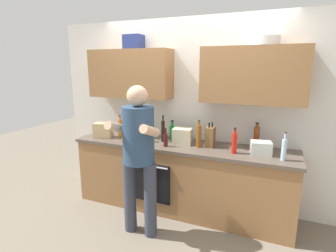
{
  "coord_description": "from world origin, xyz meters",
  "views": [
    {
      "loc": [
        1.11,
        -3.06,
        1.87
      ],
      "look_at": [
        -0.13,
        -0.1,
        1.15
      ],
      "focal_mm": 28.31,
      "sensor_mm": 36.0,
      "label": 1
    }
  ],
  "objects": [
    {
      "name": "ground_plane",
      "position": [
        0.0,
        0.0,
        0.0
      ],
      "size": [
        12.0,
        12.0,
        0.0
      ],
      "primitive_type": "plane",
      "color": "#756B5B"
    },
    {
      "name": "back_wall_unit",
      "position": [
        0.0,
        0.27,
        1.5
      ],
      "size": [
        4.0,
        0.38,
        2.5
      ],
      "color": "silver",
      "rests_on": "ground"
    },
    {
      "name": "counter",
      "position": [
        -0.0,
        -0.0,
        0.45
      ],
      "size": [
        2.84,
        0.67,
        0.9
      ],
      "color": "olive",
      "rests_on": "ground"
    },
    {
      "name": "person_standing",
      "position": [
        -0.24,
        -0.67,
        1.0
      ],
      "size": [
        0.49,
        0.45,
        1.69
      ],
      "color": "#383D4C",
      "rests_on": "ground"
    },
    {
      "name": "bottle_soy",
      "position": [
        -0.26,
        0.03,
        1.05
      ],
      "size": [
        0.05,
        0.05,
        0.36
      ],
      "color": "black",
      "rests_on": "counter"
    },
    {
      "name": "bottle_soda",
      "position": [
        -0.2,
        0.2,
        1.0
      ],
      "size": [
        0.07,
        0.07,
        0.26
      ],
      "color": "#198C33",
      "rests_on": "counter"
    },
    {
      "name": "bottle_juice",
      "position": [
        -0.91,
        0.01,
        1.03
      ],
      "size": [
        0.05,
        0.05,
        0.31
      ],
      "color": "orange",
      "rests_on": "counter"
    },
    {
      "name": "bottle_syrup",
      "position": [
        0.24,
        -0.02,
        1.05
      ],
      "size": [
        0.06,
        0.06,
        0.34
      ],
      "color": "#8C4C14",
      "rests_on": "counter"
    },
    {
      "name": "bottle_hotsauce",
      "position": [
        0.69,
        -0.09,
        1.03
      ],
      "size": [
        0.06,
        0.06,
        0.3
      ],
      "color": "red",
      "rests_on": "counter"
    },
    {
      "name": "bottle_vinegar",
      "position": [
        0.9,
        0.2,
        1.04
      ],
      "size": [
        0.07,
        0.07,
        0.32
      ],
      "color": "brown",
      "rests_on": "counter"
    },
    {
      "name": "bottle_wine",
      "position": [
        -0.14,
        -0.15,
        0.99
      ],
      "size": [
        0.05,
        0.05,
        0.23
      ],
      "color": "#471419",
      "rests_on": "counter"
    },
    {
      "name": "bottle_water",
      "position": [
        1.21,
        -0.13,
        1.02
      ],
      "size": [
        0.05,
        0.05,
        0.31
      ],
      "color": "silver",
      "rests_on": "counter"
    },
    {
      "name": "cup_coffee",
      "position": [
        -0.41,
        -0.04,
        0.95
      ],
      "size": [
        0.08,
        0.08,
        0.1
      ],
      "primitive_type": "cylinder",
      "color": "white",
      "rests_on": "counter"
    },
    {
      "name": "cup_tea",
      "position": [
        -0.73,
        0.13,
        0.95
      ],
      "size": [
        0.08,
        0.08,
        0.09
      ],
      "primitive_type": "cylinder",
      "color": "#33598C",
      "rests_on": "counter"
    },
    {
      "name": "knife_block",
      "position": [
        0.37,
        0.05,
        1.02
      ],
      "size": [
        0.1,
        0.14,
        0.31
      ],
      "color": "brown",
      "rests_on": "counter"
    },
    {
      "name": "grocery_bag_produce",
      "position": [
        0.97,
        -0.02,
        0.98
      ],
      "size": [
        0.25,
        0.21,
        0.15
      ],
      "primitive_type": "cube",
      "rotation": [
        0.0,
        0.0,
        0.19
      ],
      "color": "silver",
      "rests_on": "counter"
    },
    {
      "name": "grocery_bag_rice",
      "position": [
        0.01,
        0.04,
        1.0
      ],
      "size": [
        0.26,
        0.22,
        0.2
      ],
      "primitive_type": "cube",
      "rotation": [
        0.0,
        0.0,
        0.15
      ],
      "color": "beige",
      "rests_on": "counter"
    },
    {
      "name": "grocery_bag_bread",
      "position": [
        -1.13,
        -0.08,
        1.0
      ],
      "size": [
        0.28,
        0.23,
        0.2
      ],
      "primitive_type": "cube",
      "rotation": [
        0.0,
        0.0,
        0.29
      ],
      "color": "tan",
      "rests_on": "counter"
    }
  ]
}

